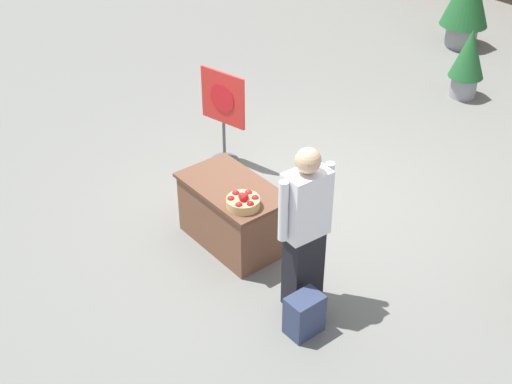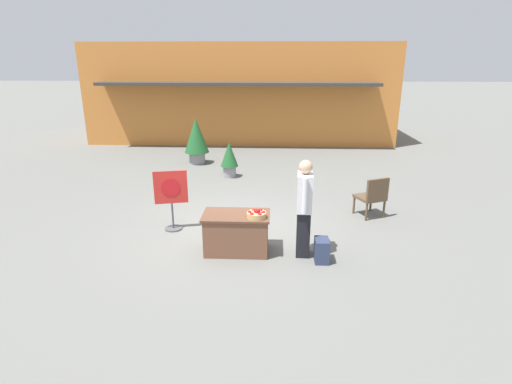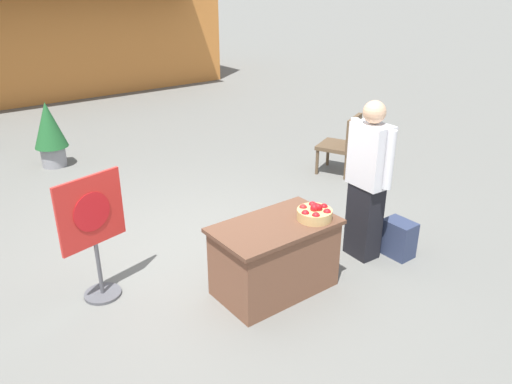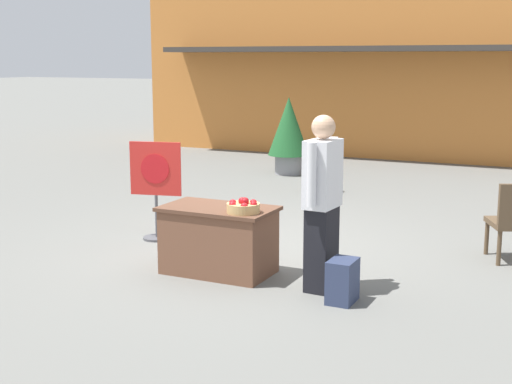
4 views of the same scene
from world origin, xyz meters
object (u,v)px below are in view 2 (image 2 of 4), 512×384
person_visitor (304,208)px  poster_board (171,197)px  backpack (322,250)px  patio_chair (373,195)px  potted_plant_near_left (196,138)px  apple_basket (257,214)px  potted_plant_far_right (229,158)px  display_table (237,233)px

person_visitor → poster_board: person_visitor is taller
backpack → patio_chair: (1.35, 2.15, 0.31)m
patio_chair → potted_plant_near_left: 6.76m
backpack → patio_chair: size_ratio=0.45×
apple_basket → potted_plant_far_right: 5.18m
backpack → potted_plant_far_right: potted_plant_far_right is taller
potted_plant_far_right → poster_board: bearing=-100.6°
potted_plant_far_right → potted_plant_near_left: (-1.29, 1.61, 0.27)m
patio_chair → poster_board: bearing=77.2°
display_table → poster_board: 1.74m
apple_basket → display_table: bearing=158.8°
potted_plant_near_left → poster_board: bearing=-84.4°
person_visitor → potted_plant_near_left: (-3.18, 6.60, -0.04)m
apple_basket → patio_chair: patio_chair is taller
person_visitor → potted_plant_near_left: size_ratio=1.14×
backpack → potted_plant_far_right: size_ratio=0.39×
display_table → patio_chair: size_ratio=1.30×
person_visitor → patio_chair: bearing=-127.9°
backpack → patio_chair: 2.56m
person_visitor → potted_plant_far_right: (-1.89, 4.99, -0.31)m
person_visitor → apple_basket: bearing=8.4°
patio_chair → person_visitor: bearing=114.3°
person_visitor → backpack: size_ratio=4.21×
potted_plant_far_right → person_visitor: bearing=-69.3°
display_table → poster_board: poster_board is taller
apple_basket → backpack: 1.30m
person_visitor → patio_chair: 2.55m
patio_chair → potted_plant_far_right: (-3.55, 3.10, 0.08)m
poster_board → patio_chair: size_ratio=1.35×
patio_chair → potted_plant_far_right: 4.71m
potted_plant_far_right → potted_plant_near_left: size_ratio=0.69×
person_visitor → poster_board: bearing=-17.7°
apple_basket → potted_plant_near_left: size_ratio=0.22×
apple_basket → poster_board: poster_board is taller
display_table → potted_plant_far_right: bearing=97.8°
backpack → potted_plant_near_left: potted_plant_near_left is taller
person_visitor → patio_chair: (1.66, 1.90, -0.39)m
patio_chair → potted_plant_far_right: bearing=24.4°
potted_plant_near_left → backpack: bearing=-63.0°
apple_basket → person_visitor: 0.85m
display_table → person_visitor: person_visitor is taller
backpack → potted_plant_near_left: 7.72m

